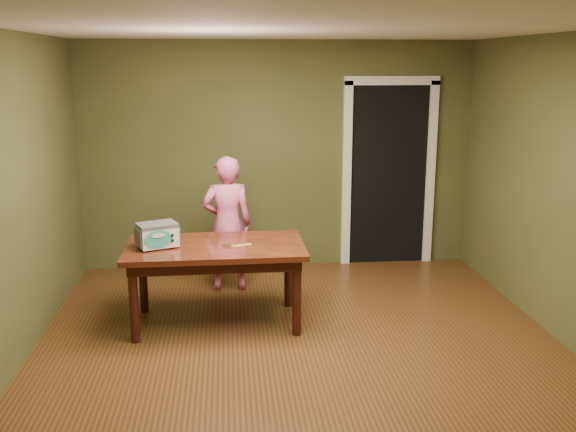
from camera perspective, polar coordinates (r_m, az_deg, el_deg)
The scene contains 8 objects.
floor at distance 5.38m, azimuth 1.31°, elevation -12.40°, with size 5.00×5.00×0.00m, color brown.
room_shell at distance 4.88m, azimuth 1.42°, elevation 5.93°, with size 4.52×5.02×2.61m.
doorway at distance 7.92m, azimuth 8.39°, elevation 3.95°, with size 1.10×0.66×2.25m.
dining_table at distance 5.85m, azimuth -6.46°, elevation -3.49°, with size 1.61×0.92×0.75m.
toy_oven at distance 5.79m, azimuth -11.54°, elevation -1.61°, with size 0.41×0.35×0.22m.
baking_pan at distance 5.78m, azimuth -5.31°, elevation -2.51°, with size 0.10×0.10×0.02m.
spatula at distance 5.76m, azimuth -4.12°, elevation -2.61°, with size 0.18×0.03×0.01m, color #F3EA69.
child at distance 6.69m, azimuth -5.43°, elevation -0.71°, with size 0.52×0.34×1.43m, color pink.
Camera 1 is at (-0.58, -4.81, 2.35)m, focal length 40.00 mm.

